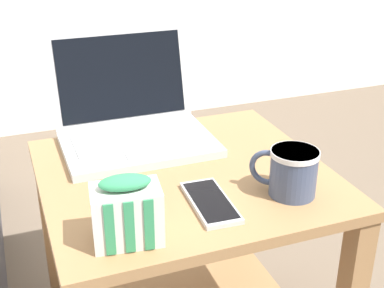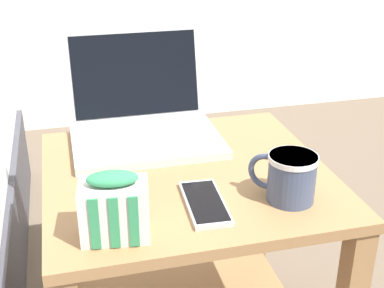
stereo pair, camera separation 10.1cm
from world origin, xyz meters
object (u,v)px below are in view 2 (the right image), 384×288
Objects in this scene: laptop at (143,119)px; snack_bag at (114,208)px; mug_front_left at (290,175)px; cell_phone at (206,203)px.

laptop is 0.39m from snack_bag.
cell_phone is at bearing 173.98° from mug_front_left.
mug_front_left is (0.21, -0.34, 0.00)m from laptop.
laptop is 2.03× the size of cell_phone.
cell_phone is (0.06, -0.32, -0.04)m from laptop.
laptop reaches higher than snack_bag.
snack_bag is 0.18m from cell_phone.
mug_front_left is 0.94× the size of snack_bag.
mug_front_left is 0.16m from cell_phone.
cell_phone is at bearing -79.68° from laptop.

